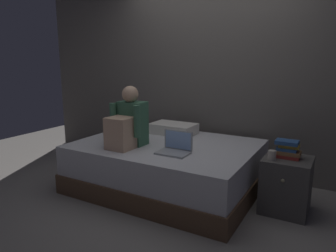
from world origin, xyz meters
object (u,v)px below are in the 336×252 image
(bed, at_px, (167,166))
(pillow, at_px, (173,129))
(nightstand, at_px, (286,185))
(laptop, at_px, (175,148))
(mug, at_px, (272,155))
(person_sitting, at_px, (128,124))
(book_stack, at_px, (288,149))

(bed, bearing_deg, pillow, 109.28)
(bed, height_order, nightstand, nightstand)
(laptop, distance_m, mug, 0.94)
(person_sitting, distance_m, pillow, 0.80)
(bed, relative_size, laptop, 6.25)
(book_stack, distance_m, mug, 0.18)
(person_sitting, height_order, pillow, person_sitting)
(person_sitting, relative_size, book_stack, 2.79)
(pillow, bearing_deg, book_stack, -13.47)
(nightstand, height_order, laptop, laptop)
(pillow, xyz_separation_m, book_stack, (1.45, -0.35, 0.02))
(bed, relative_size, person_sitting, 3.05)
(nightstand, bearing_deg, bed, -176.13)
(nightstand, height_order, mug, mug)
(nightstand, distance_m, pillow, 1.54)
(bed, bearing_deg, book_stack, 4.59)
(person_sitting, relative_size, mug, 7.28)
(bed, height_order, mug, mug)
(bed, height_order, pillow, pillow)
(person_sitting, xyz_separation_m, book_stack, (1.60, 0.42, -0.16))
(nightstand, xyz_separation_m, laptop, (-1.03, -0.37, 0.32))
(person_sitting, bearing_deg, laptop, 2.53)
(book_stack, bearing_deg, pillow, 166.53)
(bed, relative_size, pillow, 3.57)
(bed, relative_size, book_stack, 8.53)
(laptop, xyz_separation_m, book_stack, (1.02, 0.39, 0.03))
(bed, height_order, laptop, laptop)
(laptop, height_order, pillow, laptop)
(nightstand, bearing_deg, mug, -137.31)
(laptop, height_order, mug, laptop)
(bed, bearing_deg, laptop, -47.20)
(laptop, distance_m, book_stack, 1.10)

